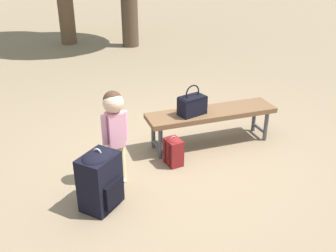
{
  "coord_description": "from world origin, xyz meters",
  "views": [
    {
      "loc": [
        2.34,
        3.25,
        2.32
      ],
      "look_at": [
        0.14,
        0.02,
        0.45
      ],
      "focal_mm": 41.76,
      "sensor_mm": 36.0,
      "label": 1
    }
  ],
  "objects_px": {
    "park_bench": "(211,115)",
    "backpack_small": "(174,150)",
    "child_standing": "(114,123)",
    "backpack_large": "(100,178)",
    "handbag": "(192,104)"
  },
  "relations": [
    {
      "from": "park_bench",
      "to": "backpack_small",
      "type": "distance_m",
      "value": 0.71
    },
    {
      "from": "park_bench",
      "to": "child_standing",
      "type": "bearing_deg",
      "value": 4.75
    },
    {
      "from": "child_standing",
      "to": "park_bench",
      "type": "bearing_deg",
      "value": -175.25
    },
    {
      "from": "child_standing",
      "to": "backpack_large",
      "type": "distance_m",
      "value": 0.56
    },
    {
      "from": "handbag",
      "to": "backpack_large",
      "type": "xyz_separation_m",
      "value": [
        1.41,
        0.44,
        -0.26
      ]
    },
    {
      "from": "backpack_small",
      "to": "park_bench",
      "type": "bearing_deg",
      "value": -167.56
    },
    {
      "from": "backpack_large",
      "to": "child_standing",
      "type": "bearing_deg",
      "value": -138.71
    },
    {
      "from": "child_standing",
      "to": "backpack_large",
      "type": "height_order",
      "value": "child_standing"
    },
    {
      "from": "handbag",
      "to": "backpack_small",
      "type": "distance_m",
      "value": 0.6
    },
    {
      "from": "park_bench",
      "to": "backpack_large",
      "type": "bearing_deg",
      "value": 13.21
    },
    {
      "from": "park_bench",
      "to": "backpack_small",
      "type": "bearing_deg",
      "value": 12.44
    },
    {
      "from": "backpack_large",
      "to": "backpack_small",
      "type": "bearing_deg",
      "value": -166.29
    },
    {
      "from": "handbag",
      "to": "backpack_large",
      "type": "relative_size",
      "value": 0.59
    },
    {
      "from": "backpack_large",
      "to": "backpack_small",
      "type": "height_order",
      "value": "backpack_large"
    },
    {
      "from": "handbag",
      "to": "backpack_small",
      "type": "xyz_separation_m",
      "value": [
        0.4,
        0.2,
        -0.4
      ]
    }
  ]
}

